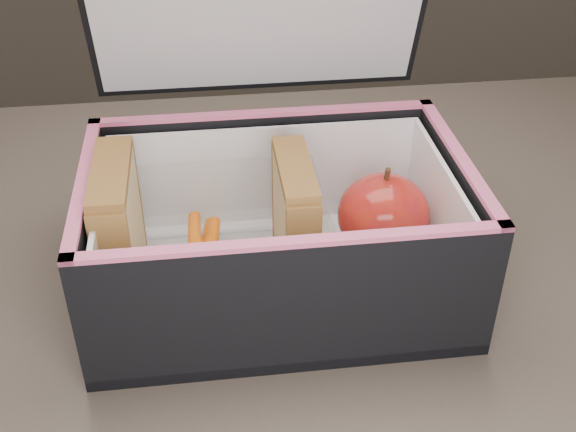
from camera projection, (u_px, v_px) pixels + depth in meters
name	position (u px, v px, depth m)	size (l,w,h in m)	color
kitchen_table	(339.00, 368.00, 0.66)	(1.20, 0.80, 0.75)	brown
lunch_bag	(277.00, 220.00, 0.58)	(0.30, 0.26, 0.29)	black
plastic_tub	(210.00, 243.00, 0.58)	(0.18, 0.13, 0.08)	white
sandwich_left	(119.00, 229.00, 0.56)	(0.03, 0.10, 0.11)	#D4AF7E
sandwich_right	(295.00, 220.00, 0.57)	(0.03, 0.09, 0.10)	#D4AF7E
carrot_sticks	(204.00, 262.00, 0.59)	(0.03, 0.13, 0.03)	#F14E16
paper_napkin	(377.00, 251.00, 0.62)	(0.08, 0.08, 0.01)	white
red_apple	(383.00, 215.00, 0.60)	(0.09, 0.09, 0.08)	maroon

